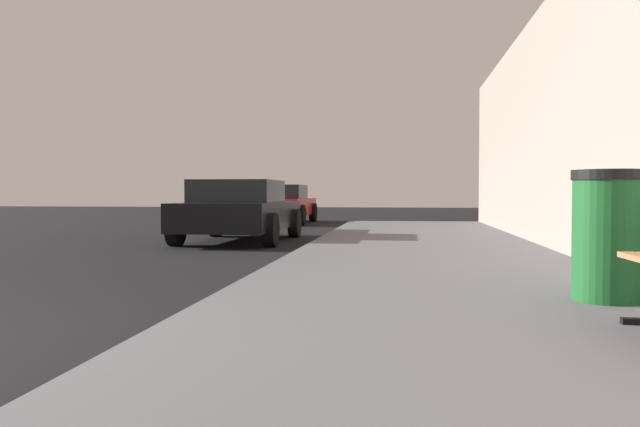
% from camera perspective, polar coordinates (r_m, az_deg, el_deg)
% --- Properties ---
extents(sidewalk, '(4.00, 32.00, 0.15)m').
position_cam_1_polar(sidewalk, '(3.41, 14.36, -14.15)').
color(sidewalk, '#5B5B60').
rests_on(sidewalk, ground_plane).
extents(trash_bin, '(0.55, 0.55, 1.04)m').
position_cam_1_polar(trash_bin, '(5.50, 24.56, -1.78)').
color(trash_bin, '#195926').
rests_on(trash_bin, sidewalk).
extents(car_black, '(2.06, 4.07, 1.27)m').
position_cam_1_polar(car_black, '(13.14, -7.28, 0.28)').
color(car_black, black).
rests_on(car_black, ground_plane).
extents(car_red, '(1.94, 4.12, 1.27)m').
position_cam_1_polar(car_red, '(20.89, -3.50, 0.89)').
color(car_red, red).
rests_on(car_red, ground_plane).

